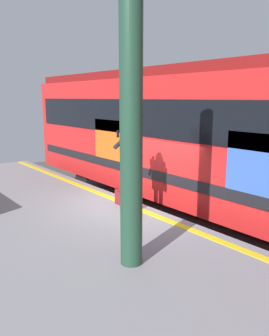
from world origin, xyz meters
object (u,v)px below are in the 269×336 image
at_px(train_carriage, 205,134).
at_px(handbag, 122,197).
at_px(passenger, 132,162).
at_px(station_column, 131,139).

bearing_deg(train_carriage, handbag, 82.87).
xyz_separation_m(train_carriage, passenger, (-0.14, 2.49, -0.41)).
distance_m(handbag, station_column, 3.27).
bearing_deg(passenger, station_column, 141.85).
bearing_deg(handbag, train_carriage, -97.13).
xyz_separation_m(train_carriage, station_column, (-2.04, 3.98, 0.37)).
bearing_deg(passenger, train_carriage, -86.76).
xyz_separation_m(handbag, station_column, (-2.34, 1.56, 1.67)).
bearing_deg(station_column, train_carriage, -62.88).
height_order(train_carriage, station_column, station_column).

